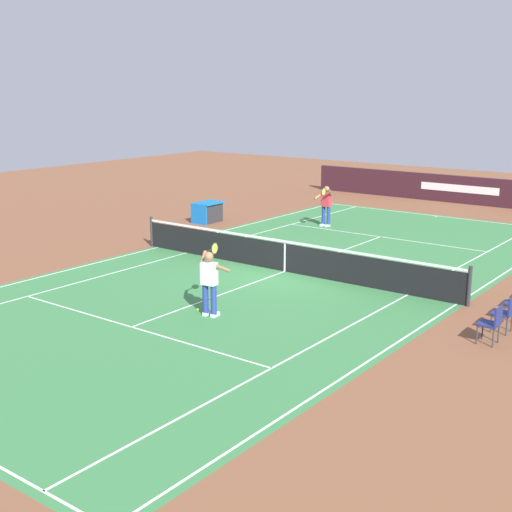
{
  "coord_description": "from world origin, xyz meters",
  "views": [
    {
      "loc": [
        16.99,
        11.72,
        5.53
      ],
      "look_at": [
        1.87,
        0.29,
        0.9
      ],
      "focal_mm": 48.38,
      "sensor_mm": 36.0,
      "label": 1
    }
  ],
  "objects": [
    {
      "name": "court_line_markings",
      "position": [
        0.0,
        0.0,
        0.0
      ],
      "size": [
        23.85,
        11.05,
        0.01
      ],
      "color": "white",
      "rests_on": "ground_plane"
    },
    {
      "name": "equipment_cart_tarped",
      "position": [
        -4.65,
        -7.2,
        0.44
      ],
      "size": [
        1.25,
        0.84,
        0.85
      ],
      "color": "#2D2D33",
      "rests_on": "ground_plane"
    },
    {
      "name": "tennis_player_far",
      "position": [
        -6.92,
        -2.77,
        0.93
      ],
      "size": [
        1.06,
        0.78,
        1.7
      ],
      "color": "navy",
      "rests_on": "ground_plane"
    },
    {
      "name": "ground_plane",
      "position": [
        0.0,
        0.0,
        0.0
      ],
      "size": [
        60.0,
        60.0,
        0.0
      ],
      "primitive_type": "plane",
      "color": "brown"
    },
    {
      "name": "tennis_player_near",
      "position": [
        4.63,
        0.95,
        0.93
      ],
      "size": [
        1.03,
        0.81,
        1.7
      ],
      "color": "navy",
      "rests_on": "ground_plane"
    },
    {
      "name": "tennis_ball",
      "position": [
        4.54,
        0.44,
        0.03
      ],
      "size": [
        0.07,
        0.07,
        0.07
      ],
      "primitive_type": "sphere",
      "color": "#CCE01E",
      "rests_on": "ground_plane"
    },
    {
      "name": "tennis_net",
      "position": [
        0.0,
        0.0,
        0.49
      ],
      "size": [
        0.1,
        11.7,
        1.08
      ],
      "color": "#2D2D33",
      "rests_on": "ground_plane"
    },
    {
      "name": "spectator_chair_6",
      "position": [
        2.37,
        7.2,
        0.52
      ],
      "size": [
        0.44,
        0.44,
        0.88
      ],
      "color": "#38383D",
      "rests_on": "ground_plane"
    },
    {
      "name": "spectator_chair_5",
      "position": [
        1.44,
        7.2,
        0.52
      ],
      "size": [
        0.44,
        0.44,
        0.88
      ],
      "color": "#38383D",
      "rests_on": "ground_plane"
    },
    {
      "name": "court_slab",
      "position": [
        0.0,
        0.0,
        0.0
      ],
      "size": [
        24.2,
        11.4,
        0.0
      ],
      "primitive_type": "cube",
      "color": "#387A42",
      "rests_on": "ground_plane"
    },
    {
      "name": "stadium_barrier",
      "position": [
        -15.9,
        -0.0,
        0.67
      ],
      "size": [
        0.26,
        17.0,
        1.34
      ],
      "color": "#381923",
      "rests_on": "ground_plane"
    }
  ]
}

